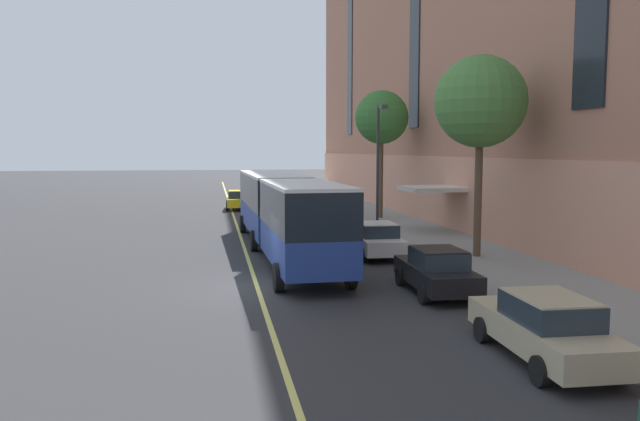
% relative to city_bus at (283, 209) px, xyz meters
% --- Properties ---
extents(ground_plane, '(260.00, 260.00, 0.00)m').
position_rel_city_bus_xyz_m(ground_plane, '(-1.61, -6.95, -2.08)').
color(ground_plane, '#303033').
extents(sidewalk, '(5.49, 160.00, 0.15)m').
position_rel_city_bus_xyz_m(sidewalk, '(8.09, -3.95, -2.01)').
color(sidewalk, gray).
rests_on(sidewalk, ground).
extents(city_bus, '(3.29, 19.01, 3.59)m').
position_rel_city_bus_xyz_m(city_bus, '(0.00, 0.00, 0.00)').
color(city_bus, navy).
rests_on(city_bus, ground).
extents(parked_car_champagne_0, '(2.01, 4.83, 1.56)m').
position_rel_city_bus_xyz_m(parked_car_champagne_0, '(4.22, -15.84, -1.30)').
color(parked_car_champagne_0, '#BCAD89').
rests_on(parked_car_champagne_0, ground).
extents(parked_car_white_1, '(2.01, 4.58, 1.56)m').
position_rel_city_bus_xyz_m(parked_car_white_1, '(4.08, 5.34, -1.30)').
color(parked_car_white_1, silver).
rests_on(parked_car_white_1, ground).
extents(parked_car_white_2, '(1.94, 4.47, 1.56)m').
position_rel_city_bus_xyz_m(parked_car_white_2, '(4.10, 20.90, -1.30)').
color(parked_car_white_2, silver).
rests_on(parked_car_white_2, ground).
extents(parked_car_black_3, '(2.01, 4.48, 1.56)m').
position_rel_city_bus_xyz_m(parked_car_black_3, '(4.14, -9.05, -1.30)').
color(parked_car_black_3, black).
rests_on(parked_car_black_3, ground).
extents(parked_car_white_5, '(2.07, 4.56, 1.56)m').
position_rel_city_bus_xyz_m(parked_car_white_5, '(4.06, -1.61, -1.30)').
color(parked_car_white_5, silver).
rests_on(parked_car_white_5, ground).
extents(parked_car_navy_7, '(2.05, 4.74, 1.56)m').
position_rel_city_bus_xyz_m(parked_car_navy_7, '(4.24, 14.58, -1.30)').
color(parked_car_navy_7, navy).
rests_on(parked_car_navy_7, ground).
extents(taxi_cab, '(2.05, 4.39, 1.56)m').
position_rel_city_bus_xyz_m(taxi_cab, '(-1.15, 21.89, -1.30)').
color(taxi_cab, yellow).
rests_on(taxi_cab, ground).
extents(street_tree_mid_block, '(3.97, 3.97, 8.71)m').
position_rel_city_bus_xyz_m(street_tree_mid_block, '(8.23, -3.08, 4.76)').
color(street_tree_mid_block, brown).
rests_on(street_tree_mid_block, sidewalk).
extents(street_tree_far_uptown, '(3.63, 3.63, 8.68)m').
position_rel_city_bus_xyz_m(street_tree_far_uptown, '(8.23, 12.78, 4.90)').
color(street_tree_far_uptown, brown).
rests_on(street_tree_far_uptown, sidewalk).
extents(street_lamp, '(0.36, 1.48, 7.11)m').
position_rel_city_bus_xyz_m(street_lamp, '(5.94, 5.01, 2.40)').
color(street_lamp, '#2D2D30').
rests_on(street_lamp, sidewalk).
extents(lane_centerline, '(0.16, 140.00, 0.01)m').
position_rel_city_bus_xyz_m(lane_centerline, '(-1.70, -3.95, -2.08)').
color(lane_centerline, '#E0D66B').
rests_on(lane_centerline, ground).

